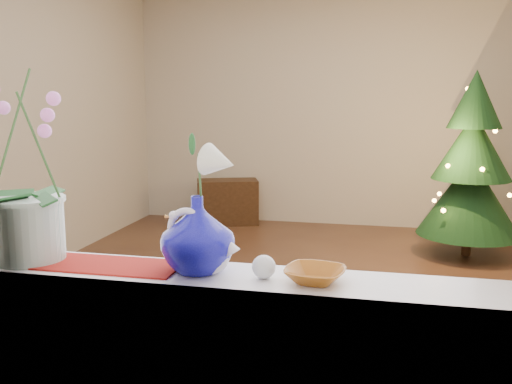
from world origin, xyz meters
TOP-DOWN VIEW (x-y plane):
  - ground at (0.00, 0.00)m, footprint 5.00×5.00m
  - wall_back at (0.00, 2.50)m, footprint 4.50×0.10m
  - wall_front at (0.00, -2.50)m, footprint 4.50×0.10m
  - wall_left at (-2.25, 0.00)m, footprint 0.10×5.00m
  - windowsill at (0.00, -2.37)m, footprint 2.20×0.26m
  - window_frame at (0.00, -2.47)m, footprint 2.22×0.06m
  - runner at (-0.38, -2.37)m, footprint 0.70×0.20m
  - orchid_pot at (-0.55, -2.37)m, footprint 0.32×0.32m
  - swan at (0.06, -2.38)m, footprint 0.25×0.15m
  - blue_vase at (0.04, -2.36)m, footprint 0.30×0.30m
  - lily at (0.04, -2.36)m, footprint 0.16×0.09m
  - paperweight at (0.25, -2.38)m, footprint 0.09×0.09m
  - amber_dish at (0.41, -2.38)m, footprint 0.17×0.17m
  - xmas_tree at (1.38, 1.45)m, footprint 1.15×1.15m
  - side_table at (-1.15, 2.23)m, footprint 0.76×0.56m

SIDE VIEW (x-z plane):
  - ground at x=0.00m, z-range 0.00..0.00m
  - side_table at x=-1.15m, z-range 0.00..0.52m
  - xmas_tree at x=1.38m, z-range 0.00..1.70m
  - windowsill at x=0.00m, z-range 0.88..0.92m
  - runner at x=-0.38m, z-range 0.92..0.93m
  - amber_dish at x=0.41m, z-range 0.92..0.96m
  - paperweight at x=0.25m, z-range 0.92..0.99m
  - swan at x=0.06m, z-range 0.92..1.12m
  - blue_vase at x=0.04m, z-range 0.92..1.20m
  - orchid_pot at x=-0.55m, z-range 0.92..1.64m
  - lily at x=0.04m, z-range 1.20..1.41m
  - wall_back at x=0.00m, z-range 0.00..2.70m
  - wall_front at x=0.00m, z-range 0.00..2.70m
  - wall_left at x=-2.25m, z-range 0.00..2.70m
  - window_frame at x=0.00m, z-range 0.90..2.50m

